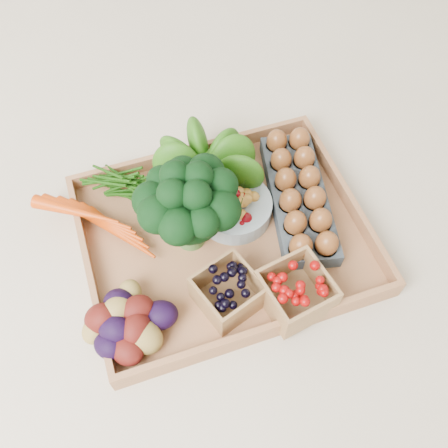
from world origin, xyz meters
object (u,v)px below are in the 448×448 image
object	(u,v)px
tray	(224,238)
broccoli	(189,218)
egg_carton	(298,198)
cherry_bowl	(234,208)

from	to	relation	value
tray	broccoli	bearing A→B (deg)	166.65
tray	egg_carton	size ratio (longest dim) A/B	1.74
tray	egg_carton	distance (m)	0.18
broccoli	egg_carton	size ratio (longest dim) A/B	0.60
broccoli	egg_carton	world-z (taller)	broccoli
cherry_bowl	tray	bearing A→B (deg)	-129.75
broccoli	egg_carton	distance (m)	0.24
cherry_bowl	egg_carton	bearing A→B (deg)	-7.66
tray	broccoli	distance (m)	0.11
tray	cherry_bowl	size ratio (longest dim) A/B	3.57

